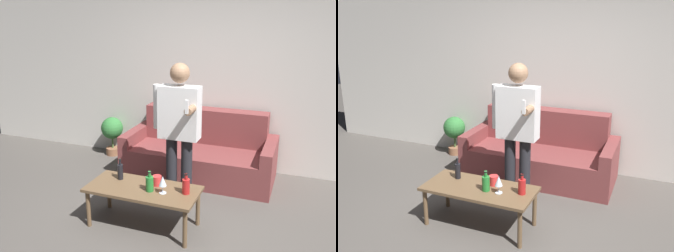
% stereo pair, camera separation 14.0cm
% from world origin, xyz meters
% --- Properties ---
extents(ground_plane, '(16.00, 16.00, 0.00)m').
position_xyz_m(ground_plane, '(0.00, 0.00, 0.00)').
color(ground_plane, '#514C47').
extents(wall_back, '(8.00, 0.06, 2.70)m').
position_xyz_m(wall_back, '(0.00, 2.24, 1.35)').
color(wall_back, silver).
rests_on(wall_back, ground_plane).
extents(couch, '(1.95, 0.86, 0.87)m').
position_xyz_m(couch, '(-0.12, 1.78, 0.30)').
color(couch, brown).
rests_on(couch, ground_plane).
extents(coffee_table, '(1.13, 0.52, 0.43)m').
position_xyz_m(coffee_table, '(-0.30, 0.34, 0.38)').
color(coffee_table, brown).
rests_on(coffee_table, ground_plane).
extents(bottle_orange, '(0.07, 0.07, 0.21)m').
position_xyz_m(bottle_orange, '(0.14, 0.38, 0.51)').
color(bottle_orange, '#B21E1E').
rests_on(bottle_orange, coffee_table).
extents(bottle_green, '(0.06, 0.06, 0.23)m').
position_xyz_m(bottle_green, '(-0.61, 0.45, 0.52)').
color(bottle_green, black).
rests_on(bottle_green, coffee_table).
extents(bottle_dark, '(0.08, 0.08, 0.21)m').
position_xyz_m(bottle_dark, '(-0.21, 0.31, 0.51)').
color(bottle_dark, '#23752D').
rests_on(bottle_dark, coffee_table).
extents(wine_glass_near, '(0.08, 0.08, 0.18)m').
position_xyz_m(wine_glass_near, '(-0.07, 0.31, 0.55)').
color(wine_glass_near, silver).
rests_on(wine_glass_near, coffee_table).
extents(cup_on_table, '(0.09, 0.09, 0.10)m').
position_xyz_m(cup_on_table, '(-0.19, 0.45, 0.48)').
color(cup_on_table, red).
rests_on(cup_on_table, coffee_table).
extents(person_standing_front, '(0.53, 0.42, 1.61)m').
position_xyz_m(person_standing_front, '(-0.14, 0.96, 0.94)').
color(person_standing_front, '#232328').
rests_on(person_standing_front, ground_plane).
extents(potted_plant, '(0.33, 0.33, 0.59)m').
position_xyz_m(potted_plant, '(-1.59, 2.03, 0.38)').
color(potted_plant, '#936042').
rests_on(potted_plant, ground_plane).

